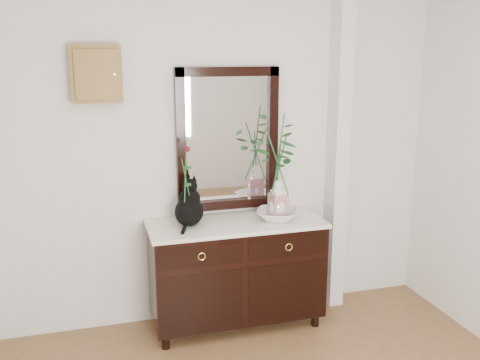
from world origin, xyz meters
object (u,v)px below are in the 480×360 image
object	(u,v)px
lotus_bowl	(277,215)
sideboard	(236,268)
cat	(189,202)
ginger_jar	(278,199)

from	to	relation	value
lotus_bowl	sideboard	bearing A→B (deg)	174.50
cat	lotus_bowl	size ratio (longest dim) A/B	1.10
lotus_bowl	cat	bearing A→B (deg)	174.18
sideboard	ginger_jar	distance (m)	0.63
lotus_bowl	ginger_jar	bearing A→B (deg)	43.58
sideboard	ginger_jar	bearing A→B (deg)	-4.44
ginger_jar	cat	bearing A→B (deg)	174.69
cat	lotus_bowl	bearing A→B (deg)	13.13
lotus_bowl	ginger_jar	world-z (taller)	ginger_jar
sideboard	cat	xyz separation A→B (m)	(-0.35, 0.04, 0.55)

